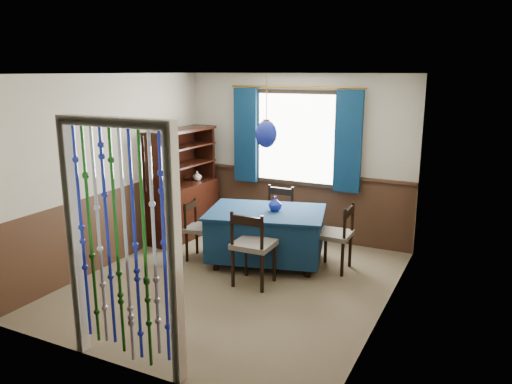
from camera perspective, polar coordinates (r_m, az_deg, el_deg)
The scene contains 22 objects.
floor at distance 6.23m, azimuth -2.49°, elevation -10.30°, with size 4.00×4.00×0.00m, color brown.
ceiling at distance 5.69m, azimuth -2.76°, elevation 13.35°, with size 4.00×4.00×0.00m, color silver.
wall_back at distance 7.61m, azimuth 4.69°, elevation 3.96°, with size 3.60×3.60×0.00m, color #BBB199.
wall_front at distance 4.26m, azimuth -15.76°, elevation -4.37°, with size 3.60×3.60×0.00m, color #BBB199.
wall_left at distance 6.87m, azimuth -15.89°, elevation 2.41°, with size 4.00×4.00×0.00m, color #BBB199.
wall_right at distance 5.23m, azimuth 14.93°, elevation -0.97°, with size 4.00×4.00×0.00m, color #BBB199.
wainscot_back at distance 7.76m, azimuth 4.54°, elevation -1.53°, with size 3.60×3.60×0.00m, color #3E2617.
wainscot_front at distance 4.55m, azimuth -15.01°, elevation -13.34°, with size 3.60×3.60×0.00m, color #3E2617.
wainscot_left at distance 7.04m, azimuth -15.40°, elevation -3.59°, with size 4.00×4.00×0.00m, color #3E2617.
wainscot_right at distance 5.47m, azimuth 14.29°, elevation -8.59°, with size 4.00×4.00×0.00m, color #3E2617.
window at distance 7.52m, azimuth 4.59°, elevation 6.15°, with size 1.32×0.12×1.42m, color black.
doorway at distance 4.36m, azimuth -15.07°, elevation -6.66°, with size 1.16×0.12×2.18m, color silver, non-canonical shape.
dining_table at distance 6.68m, azimuth 1.15°, elevation -4.68°, with size 1.74×1.42×0.73m.
chair_near at distance 5.99m, azimuth -0.38°, elevation -6.17°, with size 0.47×0.45×0.94m.
chair_far at distance 7.26m, azimuth 2.37°, elevation -2.77°, with size 0.45×0.43×0.90m.
chair_left at distance 6.88m, azimuth -6.46°, elevation -4.14°, with size 0.44×0.45×0.82m.
chair_right at distance 6.53m, azimuth 9.20°, elevation -4.90°, with size 0.42×0.44×0.88m.
sideboard at distance 7.78m, azimuth -8.35°, elevation -0.91°, with size 0.53×1.31×1.69m.
pendant_lamp at distance 6.39m, azimuth 1.20°, elevation 6.67°, with size 0.28×0.28×0.93m.
vase_table at distance 6.59m, azimuth 2.21°, elevation -1.40°, with size 0.17×0.17×0.17m, color navy.
bowl_shelf at distance 7.38m, azimuth -9.46°, elevation 2.92°, with size 0.19×0.19×0.05m, color beige.
vase_sideboard at distance 7.93m, azimuth -6.76°, elevation 1.92°, with size 0.16×0.16×0.17m, color beige.
Camera 1 is at (2.76, -4.98, 2.53)m, focal length 35.00 mm.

